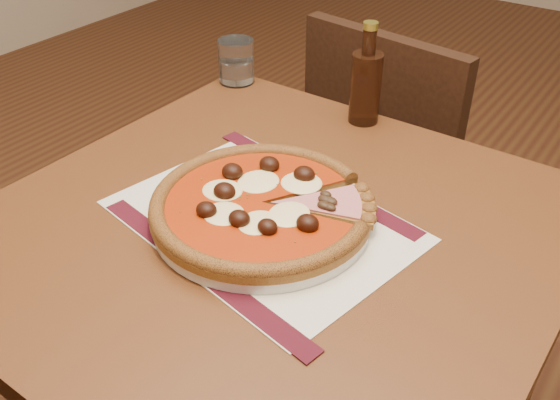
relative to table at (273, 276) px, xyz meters
The scene contains 8 objects.
table is the anchor object (origin of this frame).
chair_far 0.68m from the table, 97.94° to the left, with size 0.45×0.45×0.85m.
placemat 0.10m from the table, 164.74° to the right, with size 0.42×0.30×0.00m, color beige.
plate 0.11m from the table, 164.74° to the right, with size 0.32×0.32×0.02m, color white.
pizza 0.13m from the table, 164.00° to the right, with size 0.32×0.32×0.04m.
ham_slice 0.16m from the table, 44.38° to the left, with size 0.15×0.13×0.02m.
water_glass 0.53m from the table, 134.04° to the left, with size 0.07×0.07×0.09m, color white.
bottle 0.40m from the table, 97.59° to the left, with size 0.06×0.06×0.19m.
Camera 1 is at (0.64, -1.35, 1.30)m, focal length 40.00 mm.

